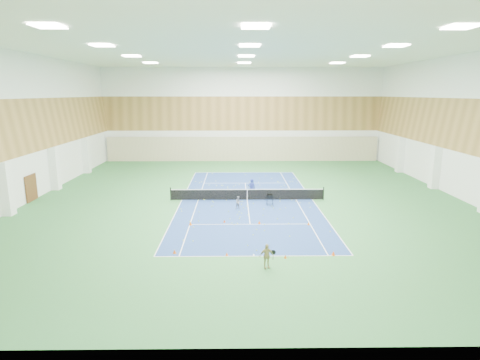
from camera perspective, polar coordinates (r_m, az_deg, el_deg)
name	(u,v)px	position (r m, az deg, el deg)	size (l,w,h in m)	color
ground	(247,200)	(33.68, 1.03, -2.85)	(40.00, 40.00, 0.00)	#2F6D37
room_shell	(247,128)	(32.64, 1.07, 7.37)	(36.00, 40.00, 12.00)	white
wood_cladding	(248,103)	(32.53, 1.09, 10.88)	(36.00, 40.00, 8.00)	olive
ceiling_light_grid	(248,52)	(32.67, 1.12, 17.77)	(21.40, 25.40, 0.06)	white
court_surface	(247,200)	(33.68, 1.03, -2.85)	(10.97, 23.77, 0.01)	navy
tennis_balls_scatter	(247,199)	(33.67, 1.03, -2.78)	(10.57, 22.77, 0.07)	#D9F429
tennis_net	(247,194)	(33.54, 1.04, -1.95)	(12.80, 0.10, 1.10)	black
back_curtain	(243,149)	(52.75, 0.38, 4.44)	(35.40, 0.16, 3.20)	#C6B793
door_left_b	(31,188)	(37.42, -27.56, -1.00)	(0.08, 1.80, 2.20)	#593319
coach	(252,188)	(34.07, 1.66, -1.21)	(0.62, 0.41, 1.69)	navy
child_court	(238,202)	(31.04, -0.22, -3.21)	(0.49, 0.38, 1.00)	gray
child_apron	(266,256)	(20.85, 3.79, -10.73)	(0.76, 0.32, 1.30)	tan
ball_cart	(270,200)	(32.07, 4.27, -2.82)	(0.53, 0.53, 0.92)	black
cone_svc_a	(191,223)	(27.56, -7.05, -6.14)	(0.23, 0.23, 0.25)	orange
cone_svc_b	(224,221)	(27.94, -2.24, -5.86)	(0.18, 0.18, 0.19)	#F3530C
cone_svc_c	(259,222)	(27.66, 2.77, -6.03)	(0.20, 0.20, 0.22)	#FF540D
cone_svc_d	(309,224)	(27.79, 9.73, -6.12)	(0.19, 0.19, 0.21)	orange
cone_base_a	(175,252)	(23.03, -9.30, -10.01)	(0.21, 0.21, 0.23)	#EE5C0C
cone_base_b	(227,254)	(22.47, -1.88, -10.49)	(0.17, 0.17, 0.19)	#FF5F0D
cone_base_c	(285,256)	(22.29, 6.47, -10.76)	(0.17, 0.17, 0.19)	#FE660D
cone_base_d	(333,253)	(23.07, 13.14, -10.12)	(0.22, 0.22, 0.25)	#EB540C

